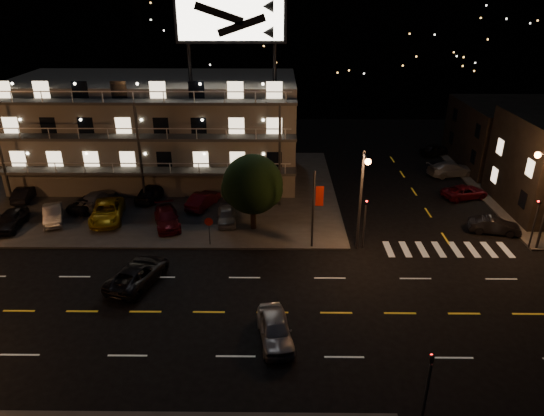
{
  "coord_description": "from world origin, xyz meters",
  "views": [
    {
      "loc": [
        2.22,
        -24.95,
        18.54
      ],
      "look_at": [
        1.89,
        8.0,
        3.58
      ],
      "focal_mm": 32.0,
      "sensor_mm": 36.0,
      "label": 1
    }
  ],
  "objects_px": {
    "lot_car_4": "(227,215)",
    "road_car_west": "(138,274)",
    "lot_car_7": "(97,199)",
    "side_car_0": "(494,226)",
    "tree": "(252,186)",
    "road_car_east": "(275,329)",
    "lot_car_2": "(107,212)"
  },
  "relations": [
    {
      "from": "lot_car_4",
      "to": "road_car_west",
      "type": "distance_m",
      "value": 10.69
    },
    {
      "from": "lot_car_4",
      "to": "lot_car_7",
      "type": "bearing_deg",
      "value": 158.48
    },
    {
      "from": "lot_car_7",
      "to": "side_car_0",
      "type": "distance_m",
      "value": 34.97
    },
    {
      "from": "tree",
      "to": "lot_car_4",
      "type": "bearing_deg",
      "value": 153.61
    },
    {
      "from": "road_car_west",
      "to": "tree",
      "type": "bearing_deg",
      "value": -114.79
    },
    {
      "from": "side_car_0",
      "to": "road_car_east",
      "type": "relative_size",
      "value": 0.92
    },
    {
      "from": "lot_car_7",
      "to": "road_car_west",
      "type": "height_order",
      "value": "lot_car_7"
    },
    {
      "from": "road_car_east",
      "to": "road_car_west",
      "type": "xyz_separation_m",
      "value": [
        -9.42,
        5.85,
        -0.0
      ]
    },
    {
      "from": "lot_car_2",
      "to": "lot_car_7",
      "type": "bearing_deg",
      "value": 111.67
    },
    {
      "from": "lot_car_2",
      "to": "road_car_east",
      "type": "xyz_separation_m",
      "value": [
        14.63,
        -15.53,
        -0.16
      ]
    },
    {
      "from": "tree",
      "to": "side_car_0",
      "type": "bearing_deg",
      "value": -1.2
    },
    {
      "from": "lot_car_4",
      "to": "road_car_east",
      "type": "bearing_deg",
      "value": -80.67
    },
    {
      "from": "tree",
      "to": "lot_car_4",
      "type": "relative_size",
      "value": 1.66
    },
    {
      "from": "tree",
      "to": "road_car_east",
      "type": "distance_m",
      "value": 14.53
    },
    {
      "from": "lot_car_7",
      "to": "road_car_east",
      "type": "relative_size",
      "value": 1.07
    },
    {
      "from": "tree",
      "to": "road_car_west",
      "type": "relative_size",
      "value": 1.19
    },
    {
      "from": "side_car_0",
      "to": "road_car_west",
      "type": "height_order",
      "value": "road_car_west"
    },
    {
      "from": "lot_car_7",
      "to": "road_car_west",
      "type": "bearing_deg",
      "value": 129.32
    },
    {
      "from": "tree",
      "to": "side_car_0",
      "type": "height_order",
      "value": "tree"
    },
    {
      "from": "road_car_east",
      "to": "road_car_west",
      "type": "relative_size",
      "value": 0.82
    },
    {
      "from": "lot_car_4",
      "to": "road_car_west",
      "type": "bearing_deg",
      "value": -125.3
    },
    {
      "from": "lot_car_2",
      "to": "side_car_0",
      "type": "xyz_separation_m",
      "value": [
        32.73,
        -1.91,
        -0.25
      ]
    },
    {
      "from": "lot_car_4",
      "to": "side_car_0",
      "type": "relative_size",
      "value": 0.95
    },
    {
      "from": "lot_car_4",
      "to": "tree",
      "type": "bearing_deg",
      "value": -32.63
    },
    {
      "from": "side_car_0",
      "to": "lot_car_7",
      "type": "bearing_deg",
      "value": 94.62
    },
    {
      "from": "road_car_west",
      "to": "side_car_0",
      "type": "bearing_deg",
      "value": -146.54
    },
    {
      "from": "lot_car_7",
      "to": "road_car_west",
      "type": "xyz_separation_m",
      "value": [
        7.1,
        -12.7,
        -0.09
      ]
    },
    {
      "from": "lot_car_4",
      "to": "road_car_east",
      "type": "height_order",
      "value": "road_car_east"
    },
    {
      "from": "road_car_east",
      "to": "lot_car_2",
      "type": "bearing_deg",
      "value": 124.41
    },
    {
      "from": "lot_car_2",
      "to": "road_car_east",
      "type": "height_order",
      "value": "lot_car_2"
    },
    {
      "from": "tree",
      "to": "road_car_east",
      "type": "height_order",
      "value": "tree"
    },
    {
      "from": "lot_car_7",
      "to": "side_car_0",
      "type": "xyz_separation_m",
      "value": [
        34.62,
        -4.93,
        -0.17
      ]
    }
  ]
}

